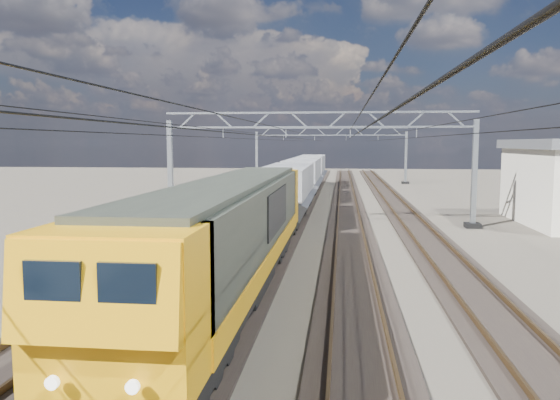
# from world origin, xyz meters

# --- Properties ---
(ground) EXTENTS (160.00, 160.00, 0.00)m
(ground) POSITION_xyz_m (0.00, 0.00, 0.00)
(ground) COLOR #2C2821
(ground) RESTS_ON ground
(track_outer_west) EXTENTS (2.60, 140.00, 0.30)m
(track_outer_west) POSITION_xyz_m (-6.00, 0.00, 0.07)
(track_outer_west) COLOR black
(track_outer_west) RESTS_ON ground
(track_loco) EXTENTS (2.60, 140.00, 0.30)m
(track_loco) POSITION_xyz_m (-2.00, 0.00, 0.07)
(track_loco) COLOR black
(track_loco) RESTS_ON ground
(track_inner_east) EXTENTS (2.60, 140.00, 0.30)m
(track_inner_east) POSITION_xyz_m (2.00, 0.00, 0.07)
(track_inner_east) COLOR black
(track_inner_east) RESTS_ON ground
(track_outer_east) EXTENTS (2.60, 140.00, 0.30)m
(track_outer_east) POSITION_xyz_m (6.00, 0.00, 0.07)
(track_outer_east) COLOR black
(track_outer_east) RESTS_ON ground
(catenary_gantry_mid) EXTENTS (19.90, 0.90, 7.11)m
(catenary_gantry_mid) POSITION_xyz_m (0.00, 4.00, 3.91)
(catenary_gantry_mid) COLOR #98A0A6
(catenary_gantry_mid) RESTS_ON ground
(catenary_gantry_far) EXTENTS (19.90, 0.90, 7.11)m
(catenary_gantry_far) POSITION_xyz_m (0.00, 40.00, 3.91)
(catenary_gantry_far) COLOR #98A0A6
(catenary_gantry_far) RESTS_ON ground
(overhead_wires) EXTENTS (12.03, 140.00, 0.53)m
(overhead_wires) POSITION_xyz_m (0.00, 8.00, 5.75)
(overhead_wires) COLOR black
(overhead_wires) RESTS_ON ground
(locomotive) EXTENTS (2.76, 21.10, 3.62)m
(locomotive) POSITION_xyz_m (-2.00, -12.85, 2.33)
(locomotive) COLOR black
(locomotive) RESTS_ON ground
(hopper_wagon_lead) EXTENTS (3.38, 13.00, 3.25)m
(hopper_wagon_lead) POSITION_xyz_m (-2.00, 4.85, 2.23)
(hopper_wagon_lead) COLOR black
(hopper_wagon_lead) RESTS_ON ground
(hopper_wagon_mid) EXTENTS (3.38, 13.00, 3.25)m
(hopper_wagon_mid) POSITION_xyz_m (-2.00, 19.05, 2.23)
(hopper_wagon_mid) COLOR black
(hopper_wagon_mid) RESTS_ON ground
(hopper_wagon_third) EXTENTS (3.38, 13.00, 3.25)m
(hopper_wagon_third) POSITION_xyz_m (-2.00, 33.25, 2.23)
(hopper_wagon_third) COLOR black
(hopper_wagon_third) RESTS_ON ground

